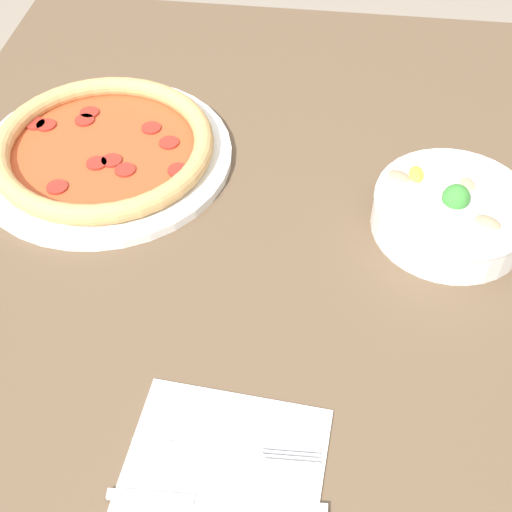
{
  "coord_description": "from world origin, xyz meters",
  "views": [
    {
      "loc": [
        0.55,
        0.1,
        1.37
      ],
      "look_at": [
        0.02,
        0.03,
        0.78
      ],
      "focal_mm": 50.0,
      "sensor_mm": 36.0,
      "label": 1
    }
  ],
  "objects_px": {
    "pizza": "(104,149)",
    "bowl": "(451,210)",
    "fork": "(223,451)",
    "knife": "(207,502)"
  },
  "relations": [
    {
      "from": "fork",
      "to": "knife",
      "type": "height_order",
      "value": "same"
    },
    {
      "from": "pizza",
      "to": "fork",
      "type": "bearing_deg",
      "value": 29.16
    },
    {
      "from": "pizza",
      "to": "bowl",
      "type": "xyz_separation_m",
      "value": [
        0.07,
        0.44,
        0.01
      ]
    },
    {
      "from": "fork",
      "to": "bowl",
      "type": "bearing_deg",
      "value": 53.38
    },
    {
      "from": "bowl",
      "to": "knife",
      "type": "bearing_deg",
      "value": -31.18
    },
    {
      "from": "fork",
      "to": "knife",
      "type": "distance_m",
      "value": 0.05
    },
    {
      "from": "pizza",
      "to": "fork",
      "type": "relative_size",
      "value": 1.91
    },
    {
      "from": "bowl",
      "to": "fork",
      "type": "xyz_separation_m",
      "value": [
        0.32,
        -0.22,
        -0.02
      ]
    },
    {
      "from": "fork",
      "to": "knife",
      "type": "bearing_deg",
      "value": -100.03
    },
    {
      "from": "pizza",
      "to": "bowl",
      "type": "height_order",
      "value": "bowl"
    }
  ]
}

